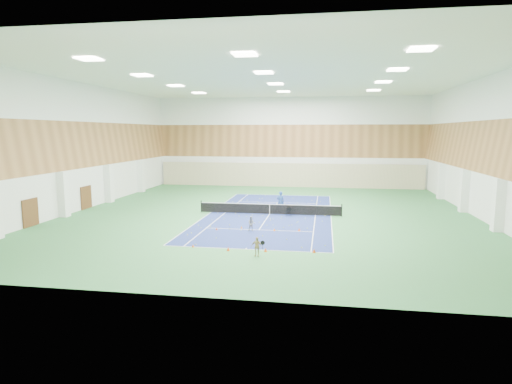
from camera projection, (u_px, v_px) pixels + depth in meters
ground at (270, 214)px, 38.70m from camera, size 40.00×40.00×0.00m
room_shell at (270, 148)px, 37.87m from camera, size 36.00×40.00×12.00m
wood_cladding at (270, 125)px, 37.59m from camera, size 36.00×40.00×8.00m
ceiling_light_grid at (270, 79)px, 37.04m from camera, size 21.40×25.40×0.06m
court_surface at (270, 214)px, 38.70m from camera, size 10.97×23.77×0.01m
tennis_balls_scatter at (270, 214)px, 38.70m from camera, size 10.57×22.77×0.07m
tennis_net at (270, 208)px, 38.63m from camera, size 12.80×0.10×1.10m
back_curtain at (288, 175)px, 57.79m from camera, size 35.40×0.16×3.20m
door_left_a at (31, 213)px, 33.55m from camera, size 0.08×1.80×2.20m
door_left_b at (86, 197)px, 41.37m from camera, size 0.08×1.80×2.20m
coach at (280, 201)px, 39.82m from camera, size 0.79×0.61×1.92m
child_court at (251, 224)px, 32.00m from camera, size 0.62×0.52×1.13m
child_apron at (257, 246)px, 25.58m from camera, size 0.71×0.34×1.17m
ball_cart at (289, 212)px, 37.78m from camera, size 0.51×0.51×0.80m
cone_svc_a at (217, 229)px, 32.43m from camera, size 0.19×0.19×0.21m
cone_svc_b at (242, 227)px, 32.94m from camera, size 0.19×0.19×0.21m
cone_svc_c at (274, 230)px, 32.12m from camera, size 0.19×0.19×0.21m
cone_svc_d at (299, 229)px, 32.09m from camera, size 0.22×0.22×0.24m
cone_base_a at (193, 246)px, 27.59m from camera, size 0.18×0.18×0.19m
cone_base_b at (228, 249)px, 26.75m from camera, size 0.21×0.21×0.24m
cone_base_c at (266, 250)px, 26.55m from camera, size 0.21×0.21×0.24m
cone_base_d at (314, 251)px, 26.33m from camera, size 0.23×0.23×0.25m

